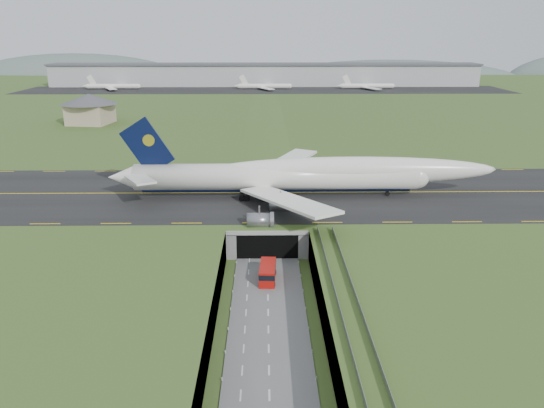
{
  "coord_description": "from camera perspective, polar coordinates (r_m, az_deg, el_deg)",
  "views": [
    {
      "loc": [
        -0.43,
        -87.09,
        42.18
      ],
      "look_at": [
        1.06,
        20.0,
        7.51
      ],
      "focal_mm": 35.0,
      "sensor_mm": 36.0,
      "label": 1
    }
  ],
  "objects": [
    {
      "name": "ground",
      "position": [
        96.77,
        -0.47,
        -7.9
      ],
      "size": [
        900.0,
        900.0,
        0.0
      ],
      "primitive_type": "plane",
      "color": "#364F1F",
      "rests_on": "ground"
    },
    {
      "name": "shuttle_tram",
      "position": [
        94.85,
        -0.47,
        -7.36
      ],
      "size": [
        3.16,
        7.48,
        3.0
      ],
      "rotation": [
        0.0,
        0.0,
        -0.05
      ],
      "color": "#B5120C",
      "rests_on": "ground"
    },
    {
      "name": "guideway",
      "position": [
        78.17,
        7.83,
        -10.38
      ],
      "size": [
        3.0,
        53.0,
        7.05
      ],
      "color": "#A8A8A3",
      "rests_on": "ground"
    },
    {
      "name": "cargo_terminal",
      "position": [
        387.53,
        -0.77,
        13.76
      ],
      "size": [
        320.0,
        67.0,
        15.6
      ],
      "color": "#B2B2B2",
      "rests_on": "ground"
    },
    {
      "name": "jumbo_jet",
      "position": [
        121.31,
        3.4,
        3.09
      ],
      "size": [
        88.75,
        58.19,
        19.25
      ],
      "rotation": [
        0.0,
        0.0,
        0.0
      ],
      "color": "white",
      "rests_on": "ground"
    },
    {
      "name": "trench_road",
      "position": [
        90.03,
        -0.44,
        -9.93
      ],
      "size": [
        12.0,
        75.0,
        0.2
      ],
      "primitive_type": "cube",
      "color": "slate",
      "rests_on": "ground"
    },
    {
      "name": "distant_hills",
      "position": [
        523.18,
        6.48,
        12.77
      ],
      "size": [
        700.0,
        91.0,
        60.0
      ],
      "color": "slate",
      "rests_on": "ground"
    },
    {
      "name": "taxiway",
      "position": [
        125.4,
        -0.57,
        1.21
      ],
      "size": [
        800.0,
        44.0,
        0.18
      ],
      "primitive_type": "cube",
      "color": "black",
      "rests_on": "airfield_deck"
    },
    {
      "name": "tunnel_portal",
      "position": [
        110.83,
        -0.53,
        -2.58
      ],
      "size": [
        17.0,
        22.3,
        6.0
      ],
      "color": "gray",
      "rests_on": "ground"
    },
    {
      "name": "service_building",
      "position": [
        234.44,
        -19.03,
        9.92
      ],
      "size": [
        25.8,
        25.8,
        12.41
      ],
      "rotation": [
        0.0,
        0.0,
        -0.14
      ],
      "color": "tan",
      "rests_on": "ground"
    },
    {
      "name": "airfield_deck",
      "position": [
        95.5,
        -0.47,
        -6.28
      ],
      "size": [
        800.0,
        800.0,
        6.0
      ],
      "primitive_type": "cube",
      "color": "gray",
      "rests_on": "ground"
    }
  ]
}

